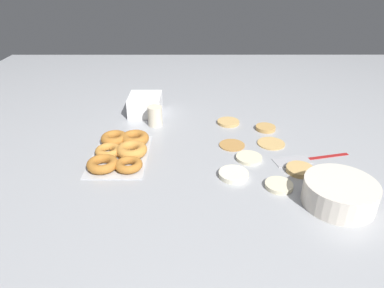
% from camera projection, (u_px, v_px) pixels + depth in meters
% --- Properties ---
extents(ground_plane, '(3.00, 3.00, 0.00)m').
position_uv_depth(ground_plane, '(229.00, 151.00, 1.27)').
color(ground_plane, '#9EA0A5').
extents(pancake_0, '(0.09, 0.09, 0.02)m').
position_uv_depth(pancake_0, '(300.00, 169.00, 1.15)').
color(pancake_0, tan).
rests_on(pancake_0, ground_plane).
extents(pancake_1, '(0.11, 0.11, 0.01)m').
position_uv_depth(pancake_1, '(271.00, 143.00, 1.32)').
color(pancake_1, tan).
rests_on(pancake_1, ground_plane).
extents(pancake_2, '(0.08, 0.08, 0.02)m').
position_uv_depth(pancake_2, '(266.00, 128.00, 1.43)').
color(pancake_2, tan).
rests_on(pancake_2, ground_plane).
extents(pancake_3, '(0.10, 0.10, 0.01)m').
position_uv_depth(pancake_3, '(228.00, 122.00, 1.49)').
color(pancake_3, tan).
rests_on(pancake_3, ground_plane).
extents(pancake_4, '(0.09, 0.09, 0.01)m').
position_uv_depth(pancake_4, '(249.00, 158.00, 1.22)').
color(pancake_4, beige).
rests_on(pancake_4, ground_plane).
extents(pancake_5, '(0.10, 0.10, 0.01)m').
position_uv_depth(pancake_5, '(232.00, 145.00, 1.31)').
color(pancake_5, '#B27F42').
rests_on(pancake_5, ground_plane).
extents(pancake_6, '(0.09, 0.09, 0.01)m').
position_uv_depth(pancake_6, '(279.00, 185.00, 1.07)').
color(pancake_6, beige).
rests_on(pancake_6, ground_plane).
extents(pancake_7, '(0.10, 0.10, 0.02)m').
position_uv_depth(pancake_7, '(234.00, 174.00, 1.12)').
color(pancake_7, silver).
rests_on(pancake_7, ground_plane).
extents(donut_tray, '(0.31, 0.20, 0.04)m').
position_uv_depth(donut_tray, '(121.00, 150.00, 1.24)').
color(donut_tray, silver).
rests_on(donut_tray, ground_plane).
extents(batter_bowl, '(0.21, 0.21, 0.07)m').
position_uv_depth(batter_bowl, '(339.00, 193.00, 0.98)').
color(batter_bowl, silver).
rests_on(batter_bowl, ground_plane).
extents(container_stack, '(0.16, 0.15, 0.09)m').
position_uv_depth(container_stack, '(145.00, 105.00, 1.57)').
color(container_stack, white).
rests_on(container_stack, ground_plane).
extents(paper_cup, '(0.06, 0.06, 0.08)m').
position_uv_depth(paper_cup, '(155.00, 116.00, 1.46)').
color(paper_cup, beige).
rests_on(paper_cup, ground_plane).
extents(spatula, '(0.10, 0.29, 0.01)m').
position_uv_depth(spatula, '(300.00, 160.00, 1.21)').
color(spatula, maroon).
rests_on(spatula, ground_plane).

